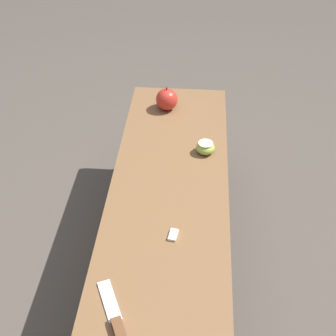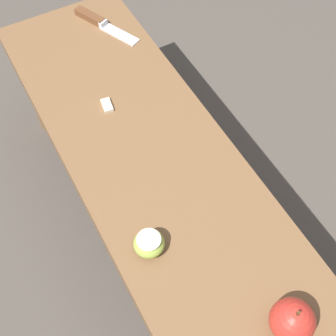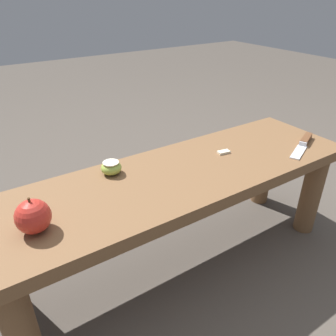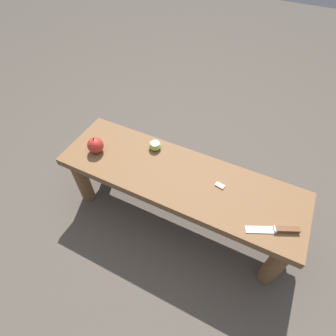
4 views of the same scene
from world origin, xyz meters
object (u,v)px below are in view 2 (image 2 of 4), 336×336
at_px(knife, 98,21).
at_px(apple_whole, 292,321).
at_px(wooden_bench, 155,178).
at_px(apple_cut, 149,243).

bearing_deg(knife, apple_whole, -26.91).
xyz_separation_m(wooden_bench, apple_whole, (0.45, 0.04, 0.12)).
distance_m(knife, apple_whole, 0.94).
height_order(knife, apple_whole, apple_whole).
bearing_deg(knife, wooden_bench, -33.84).
xyz_separation_m(knife, apple_cut, (0.68, -0.19, 0.01)).
distance_m(knife, apple_cut, 0.71).
height_order(wooden_bench, apple_whole, apple_whole).
bearing_deg(wooden_bench, apple_whole, 5.25).
bearing_deg(apple_whole, wooden_bench, -174.75).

